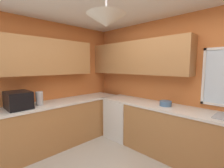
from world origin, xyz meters
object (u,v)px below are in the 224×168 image
(dishwasher, at_px, (122,118))
(kettle, at_px, (39,98))
(bowl, at_px, (166,103))
(microwave, at_px, (18,100))

(dishwasher, distance_m, kettle, 1.80)
(dishwasher, xyz_separation_m, kettle, (-0.64, -1.57, 0.60))
(dishwasher, relative_size, bowl, 4.10)
(kettle, bearing_deg, microwave, -93.33)
(bowl, bearing_deg, kettle, -136.35)
(microwave, distance_m, kettle, 0.35)
(microwave, height_order, bowl, microwave)
(dishwasher, distance_m, microwave, 2.11)
(kettle, height_order, bowl, kettle)
(bowl, bearing_deg, dishwasher, -178.34)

